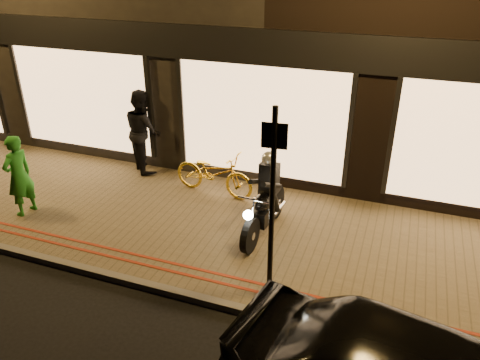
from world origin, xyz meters
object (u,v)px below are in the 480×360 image
at_px(sign_post, 272,198).
at_px(bicycle_gold, 214,173).
at_px(motorcycle, 265,203).
at_px(person_green, 19,176).

relative_size(sign_post, bicycle_gold, 1.64).
xyz_separation_m(motorcycle, sign_post, (0.60, -1.66, 1.06)).
distance_m(motorcycle, person_green, 4.81).
distance_m(motorcycle, bicycle_gold, 1.85).
relative_size(motorcycle, sign_post, 0.65).
relative_size(motorcycle, bicycle_gold, 1.06).
bearing_deg(bicycle_gold, person_green, 129.17).
distance_m(sign_post, bicycle_gold, 3.65).
bearing_deg(sign_post, motorcycle, 109.87).
height_order(sign_post, bicycle_gold, sign_post).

